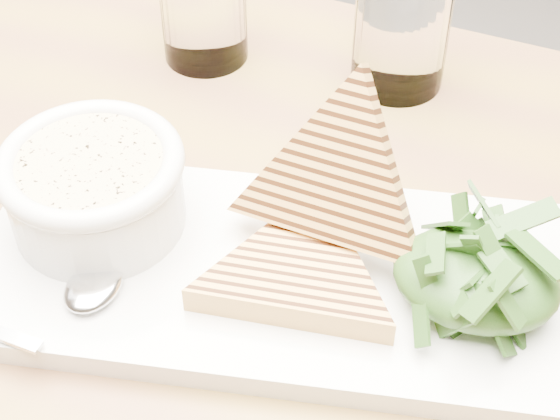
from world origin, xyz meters
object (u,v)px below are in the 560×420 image
(table_top, at_px, (51,303))
(glass_far, at_px, (403,20))
(soup_bowl, at_px, (97,196))
(platter, at_px, (271,275))

(table_top, xyz_separation_m, glass_far, (0.18, 0.29, 0.08))
(soup_bowl, xyz_separation_m, glass_far, (0.16, 0.24, 0.02))
(table_top, distance_m, glass_far, 0.35)
(glass_far, bearing_deg, soup_bowl, -123.29)
(platter, height_order, glass_far, glass_far)
(platter, xyz_separation_m, glass_far, (0.03, 0.25, 0.05))
(soup_bowl, distance_m, glass_far, 0.29)
(table_top, height_order, soup_bowl, soup_bowl)
(platter, relative_size, soup_bowl, 3.34)
(platter, bearing_deg, soup_bowl, 176.78)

